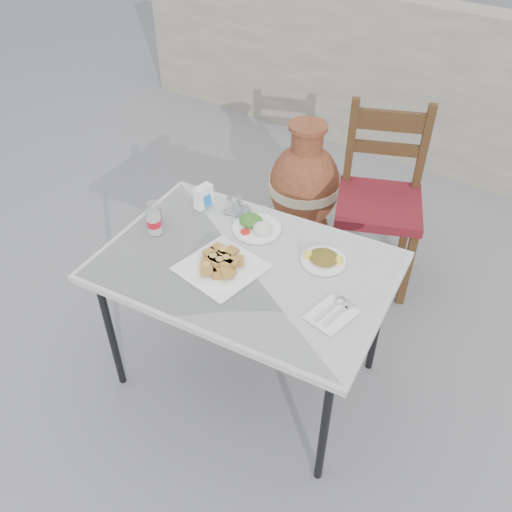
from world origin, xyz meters
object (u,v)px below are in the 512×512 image
Objects in this scene: salad_rice_plate at (256,226)px; chair at (380,198)px; cafe_table at (246,272)px; cola_glass at (155,213)px; condiment_caddy at (236,207)px; pide_plate at (221,262)px; salad_chopped_plate at (324,258)px; soda_can at (154,222)px; terracotta_urn at (304,186)px; napkin_holder at (203,197)px.

chair reaches higher than salad_rice_plate.
cafe_table is 0.53m from cola_glass.
cafe_table is 0.39m from condiment_caddy.
pide_plate is 1.78× the size of salad_chopped_plate.
cafe_table is 13.86× the size of cola_glass.
salad_chopped_plate is at bearing -106.02° from chair.
soda_can reaches higher than salad_rice_plate.
pide_plate is at bearing -75.25° from terracotta_urn.
chair reaches higher than cola_glass.
chair is (0.21, 1.16, -0.23)m from pide_plate.
cola_glass is 0.38m from condiment_caddy.
salad_chopped_plate is at bearing -55.75° from terracotta_urn.
napkin_holder is at bearing 177.91° from salad_chopped_plate.
pide_plate is 0.33× the size of chair.
condiment_caddy is at bearing 171.24° from salad_chopped_plate.
salad_chopped_plate is at bearing -3.11° from salad_rice_plate.
condiment_caddy is (0.15, 0.06, -0.03)m from napkin_holder.
cafe_table is 0.34m from salad_chopped_plate.
soda_can is at bearing -94.91° from napkin_holder.
cola_glass is 0.09× the size of chair.
soda_can is 1.32m from chair.
cola_glass is 0.76× the size of condiment_caddy.
cola_glass is 0.25m from napkin_holder.
napkin_holder is (0.05, 0.29, -0.00)m from soda_can.
napkin_holder is at bearing -146.94° from chair.
cola_glass is at bearing 169.36° from pide_plate.
condiment_caddy is at bearing 24.92° from napkin_holder.
pide_plate is at bearing -62.24° from condiment_caddy.
cafe_table is 3.79× the size of pide_plate.
soda_can reaches higher than cola_glass.
napkin_holder reaches higher than terracotta_urn.
salad_rice_plate is 0.37m from salad_chopped_plate.
chair is at bearing 62.04° from soda_can.
soda_can is (-0.73, -0.26, 0.04)m from salad_chopped_plate.
pide_plate is 1.36m from terracotta_urn.
salad_rice_plate is 2.02× the size of napkin_holder.
terracotta_urn is (0.01, 0.95, -0.43)m from napkin_holder.
napkin_holder is (-0.35, 0.31, 0.03)m from pide_plate.
condiment_caddy is (-0.16, 0.06, 0.01)m from salad_rice_plate.
cola_glass reaches higher than terracotta_urn.
chair is at bearing 82.47° from cafe_table.
cola_glass is at bearing -133.50° from condiment_caddy.
terracotta_urn is (-0.40, 1.17, -0.32)m from cafe_table.
salad_rice_plate is 1.07m from terracotta_urn.
cola_glass is at bearing -145.61° from chair.
cola_glass is at bearing -152.78° from salad_rice_plate.
chair reaches higher than soda_can.
pide_plate reaches higher than cafe_table.
salad_chopped_plate is 0.19× the size of chair.
condiment_caddy is at bearing 117.76° from pide_plate.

